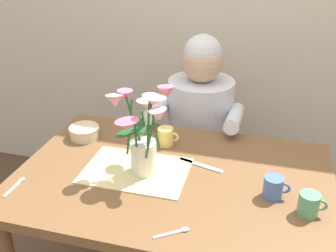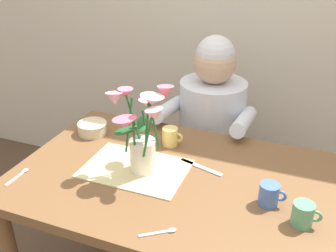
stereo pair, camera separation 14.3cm
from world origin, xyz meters
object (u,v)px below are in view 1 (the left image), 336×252
(tea_cup, at_px, (273,187))
(flower_vase, at_px, (143,132))
(ceramic_bowl, at_px, (84,132))
(coffee_cup, at_px, (309,204))
(dinner_knife, at_px, (201,165))
(ceramic_mug, at_px, (166,137))
(seated_person, at_px, (199,139))

(tea_cup, bearing_deg, flower_vase, 176.88)
(ceramic_bowl, relative_size, coffee_cup, 1.46)
(coffee_cup, bearing_deg, flower_vase, 171.31)
(dinner_knife, bearing_deg, ceramic_mug, 160.59)
(coffee_cup, distance_m, tea_cup, 0.13)
(flower_vase, xyz_separation_m, coffee_cup, (0.60, -0.09, -0.14))
(dinner_knife, bearing_deg, seated_person, 116.91)
(dinner_knife, relative_size, tea_cup, 2.04)
(ceramic_bowl, height_order, ceramic_mug, ceramic_mug)
(ceramic_mug, xyz_separation_m, tea_cup, (0.46, -0.26, 0.00))
(flower_vase, xyz_separation_m, ceramic_bowl, (-0.35, 0.20, -0.15))
(dinner_knife, height_order, coffee_cup, coffee_cup)
(ceramic_bowl, distance_m, ceramic_mug, 0.37)
(dinner_knife, height_order, tea_cup, tea_cup)
(coffee_cup, bearing_deg, tea_cup, 150.35)
(ceramic_bowl, relative_size, tea_cup, 1.46)
(coffee_cup, relative_size, tea_cup, 1.00)
(seated_person, xyz_separation_m, flower_vase, (-0.10, -0.63, 0.35))
(flower_vase, height_order, ceramic_bowl, flower_vase)
(coffee_cup, xyz_separation_m, ceramic_mug, (-0.57, 0.32, 0.00))
(seated_person, xyz_separation_m, ceramic_bowl, (-0.45, -0.43, 0.21))
(seated_person, height_order, tea_cup, seated_person)
(tea_cup, bearing_deg, ceramic_bowl, 164.80)
(seated_person, relative_size, coffee_cup, 12.20)
(ceramic_mug, bearing_deg, coffee_cup, -29.46)
(dinner_knife, xyz_separation_m, tea_cup, (0.28, -0.13, 0.04))
(ceramic_bowl, bearing_deg, dinner_knife, -9.66)
(flower_vase, height_order, dinner_knife, flower_vase)
(ceramic_mug, bearing_deg, seated_person, 79.32)
(ceramic_bowl, distance_m, dinner_knife, 0.56)
(ceramic_bowl, bearing_deg, flower_vase, -29.83)
(seated_person, relative_size, flower_vase, 3.28)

